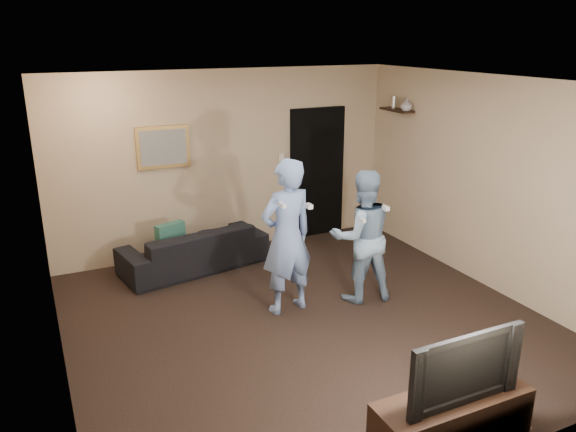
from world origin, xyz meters
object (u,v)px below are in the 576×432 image
wii_player_left (287,237)px  wii_player_right (362,236)px  sofa (194,248)px  television (457,364)px  tv_console (451,422)px

wii_player_left → wii_player_right: bearing=-6.4°
sofa → wii_player_left: 1.86m
television → wii_player_right: (0.78, 2.52, 0.04)m
television → wii_player_left: bearing=93.2°
sofa → wii_player_left: wii_player_left is taller
sofa → wii_player_left: (0.62, -1.64, 0.61)m
television → sofa: bearing=100.3°
wii_player_left → wii_player_right: (0.92, -0.10, -0.10)m
wii_player_right → television: bearing=-107.2°
sofa → wii_player_right: wii_player_right is taller
sofa → wii_player_right: 2.38m
tv_console → wii_player_right: 2.69m
sofa → tv_console: 4.33m
sofa → wii_player_left: size_ratio=1.10×
tv_console → television: 0.51m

